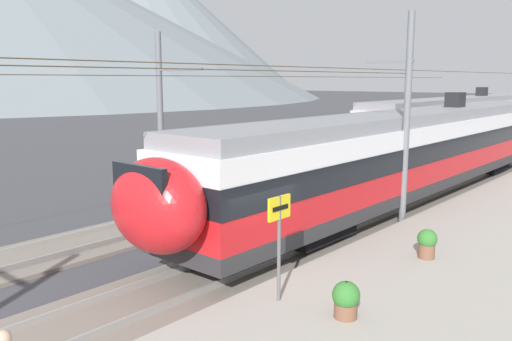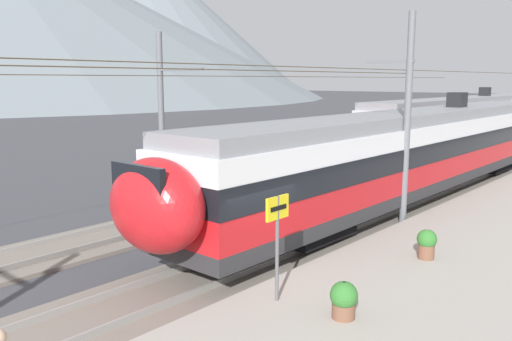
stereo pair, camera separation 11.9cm
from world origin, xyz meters
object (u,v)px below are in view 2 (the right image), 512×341
at_px(train_near_platform, 412,150).
at_px(potted_plant_by_shelter, 427,242).
at_px(potted_plant_platform_edge, 344,298).
at_px(catenary_mast_mid, 404,117).
at_px(catenary_mast_far_side, 164,116).
at_px(train_far_track, 461,119).
at_px(platform_sign, 277,225).

bearing_deg(train_near_platform, potted_plant_by_shelter, -152.09).
height_order(train_near_platform, potted_plant_platform_edge, train_near_platform).
relative_size(catenary_mast_mid, catenary_mast_far_side, 1.00).
height_order(train_far_track, catenary_mast_mid, catenary_mast_mid).
relative_size(train_far_track, catenary_mast_mid, 0.64).
distance_m(catenary_mast_mid, potted_plant_by_shelter, 5.56).
bearing_deg(potted_plant_platform_edge, catenary_mast_mid, 19.10).
xyz_separation_m(platform_sign, potted_plant_by_shelter, (4.78, -1.30, -1.25)).
relative_size(train_far_track, platform_sign, 12.61).
distance_m(train_far_track, potted_plant_platform_edge, 32.66).
xyz_separation_m(catenary_mast_mid, catenary_mast_far_side, (-3.60, 8.54, -0.16)).
xyz_separation_m(train_near_platform, potted_plant_by_shelter, (-7.61, -4.03, -1.39)).
bearing_deg(catenary_mast_far_side, train_near_platform, -44.07).
bearing_deg(catenary_mast_mid, catenary_mast_far_side, 112.89).
bearing_deg(potted_plant_by_shelter, platform_sign, 164.80).
xyz_separation_m(train_near_platform, train_far_track, (19.11, 5.01, 0.00)).
distance_m(platform_sign, potted_plant_by_shelter, 5.11).
bearing_deg(catenary_mast_far_side, platform_sign, -116.86).
bearing_deg(train_near_platform, platform_sign, -167.57).
distance_m(train_far_track, catenary_mast_far_side, 26.62).
bearing_deg(potted_plant_platform_edge, catenary_mast_far_side, 67.31).
distance_m(train_near_platform, train_far_track, 19.75).
bearing_deg(potted_plant_platform_edge, potted_plant_by_shelter, 3.21).
distance_m(potted_plant_platform_edge, potted_plant_by_shelter, 4.57).
xyz_separation_m(train_far_track, catenary_mast_far_side, (-26.50, 2.15, 1.50)).
bearing_deg(train_near_platform, train_far_track, 14.69).
bearing_deg(train_far_track, platform_sign, -166.19).
bearing_deg(platform_sign, train_far_track, 13.81).
height_order(potted_plant_platform_edge, potted_plant_by_shelter, potted_plant_by_shelter).
distance_m(catenary_mast_far_side, potted_plant_platform_edge, 12.74).
relative_size(train_far_track, potted_plant_by_shelter, 36.27).
bearing_deg(train_far_track, catenary_mast_far_side, 175.37).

